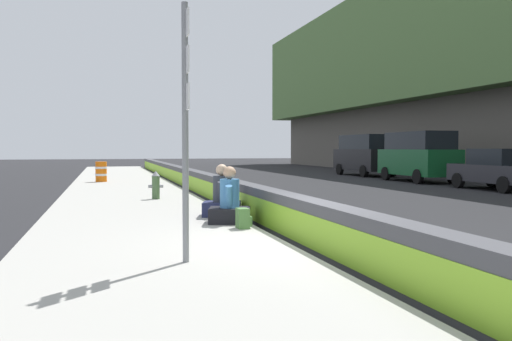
% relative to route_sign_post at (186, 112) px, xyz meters
% --- Properties ---
extents(ground_plane, '(160.00, 160.00, 0.00)m').
position_rel_route_sign_post_xyz_m(ground_plane, '(0.97, -2.33, -2.23)').
color(ground_plane, '#232326').
rests_on(ground_plane, ground).
extents(sidewalk_strip, '(80.00, 4.40, 0.14)m').
position_rel_route_sign_post_xyz_m(sidewalk_strip, '(0.97, 0.32, -2.16)').
color(sidewalk_strip, '#A8A59E').
rests_on(sidewalk_strip, ground_plane).
extents(jersey_barrier, '(76.00, 0.45, 0.85)m').
position_rel_route_sign_post_xyz_m(jersey_barrier, '(0.97, -2.32, -1.81)').
color(jersey_barrier, '#47474C').
rests_on(jersey_barrier, ground_plane).
extents(route_sign_post, '(0.44, 0.09, 3.60)m').
position_rel_route_sign_post_xyz_m(route_sign_post, '(0.00, 0.00, 0.00)').
color(route_sign_post, gray).
rests_on(route_sign_post, sidewalk_strip).
extents(fire_hydrant, '(0.26, 0.46, 0.88)m').
position_rel_route_sign_post_xyz_m(fire_hydrant, '(9.70, -0.45, -1.65)').
color(fire_hydrant, '#47663D').
rests_on(fire_hydrant, sidewalk_strip).
extents(seated_person_foreground, '(0.94, 1.03, 1.21)m').
position_rel_route_sign_post_xyz_m(seated_person_foreground, '(3.75, -1.47, -1.72)').
color(seated_person_foreground, black).
rests_on(seated_person_foreground, sidewalk_strip).
extents(seated_person_middle, '(0.95, 1.04, 1.22)m').
position_rel_route_sign_post_xyz_m(seated_person_middle, '(4.98, -1.56, -1.71)').
color(seated_person_middle, '#23284C').
rests_on(seated_person_middle, sidewalk_strip).
extents(backpack, '(0.32, 0.28, 0.40)m').
position_rel_route_sign_post_xyz_m(backpack, '(2.90, -1.55, -1.90)').
color(backpack, '#4C7A3D').
rests_on(backpack, sidewalk_strip).
extents(construction_barrel, '(0.54, 0.54, 0.95)m').
position_rel_route_sign_post_xyz_m(construction_barrel, '(19.21, 1.25, -1.61)').
color(construction_barrel, orange).
rests_on(construction_barrel, sidewalk_strip).
extents(parked_car_third, '(4.52, 2.00, 1.71)m').
position_rel_route_sign_post_xyz_m(parked_car_third, '(11.35, -14.49, -1.37)').
color(parked_car_third, '#28282D').
rests_on(parked_car_third, ground_plane).
extents(parked_car_fourth, '(5.15, 2.21, 2.56)m').
position_rel_route_sign_post_xyz_m(parked_car_fourth, '(17.18, -14.40, -0.88)').
color(parked_car_fourth, '#145128').
rests_on(parked_car_fourth, ground_plane).
extents(parked_car_midline, '(5.14, 2.19, 2.56)m').
position_rel_route_sign_post_xyz_m(parked_car_midline, '(23.47, -14.59, -0.88)').
color(parked_car_midline, black).
rests_on(parked_car_midline, ground_plane).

